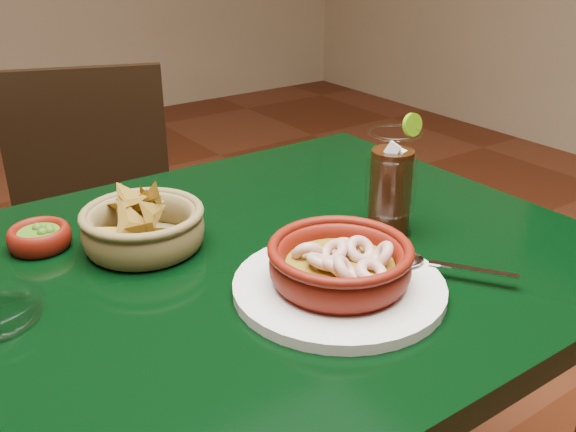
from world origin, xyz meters
TOP-DOWN VIEW (x-y plane):
  - dining_table at (0.00, 0.00)m, footprint 1.20×0.80m
  - dining_chair at (0.08, 0.70)m, footprint 0.53×0.53m
  - shrimp_plate at (0.13, -0.15)m, footprint 0.35×0.28m
  - chip_basket at (-0.03, 0.12)m, footprint 0.22×0.22m
  - guacamole_ramekin at (-0.16, 0.21)m, footprint 0.11×0.11m
  - cola_drink at (0.31, -0.05)m, footprint 0.16×0.16m

SIDE VIEW (x-z plane):
  - dining_chair at x=0.08m, z-range 0.04..0.93m
  - dining_table at x=0.00m, z-range 0.28..1.03m
  - guacamole_ramekin at x=-0.16m, z-range 0.75..0.79m
  - chip_basket at x=-0.03m, z-range 0.72..0.85m
  - shrimp_plate at x=0.13m, z-range 0.74..0.82m
  - cola_drink at x=0.31m, z-range 0.74..0.93m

